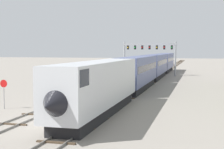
# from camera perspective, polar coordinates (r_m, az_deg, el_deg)

# --- Properties ---
(ground_plane) EXTENTS (400.00, 400.00, 0.00)m
(ground_plane) POSITION_cam_1_polar(r_m,az_deg,el_deg) (28.08, -8.18, -7.85)
(ground_plane) COLOR gray
(track_main) EXTENTS (2.60, 200.00, 0.16)m
(track_main) POSITION_cam_1_polar(r_m,az_deg,el_deg) (85.96, 8.65, 0.33)
(track_main) COLOR slate
(track_main) RESTS_ON ground
(track_near) EXTENTS (2.60, 160.00, 0.16)m
(track_near) POSITION_cam_1_polar(r_m,az_deg,el_deg) (67.08, 2.23, -0.71)
(track_near) COLOR slate
(track_near) RESTS_ON ground
(passenger_train) EXTENTS (3.04, 80.38, 4.80)m
(passenger_train) POSITION_cam_1_polar(r_m,az_deg,el_deg) (59.77, 6.13, 1.10)
(passenger_train) COLOR silver
(passenger_train) RESTS_ON ground
(signal_gantry) EXTENTS (12.10, 0.49, 7.58)m
(signal_gantry) POSITION_cam_1_polar(r_m,az_deg,el_deg) (76.68, 6.30, 4.05)
(signal_gantry) COLOR #999BA0
(signal_gantry) RESTS_ON ground
(stop_sign) EXTENTS (0.76, 0.08, 2.88)m
(stop_sign) POSITION_cam_1_polar(r_m,az_deg,el_deg) (35.12, -17.68, -2.48)
(stop_sign) COLOR gray
(stop_sign) RESTS_ON ground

